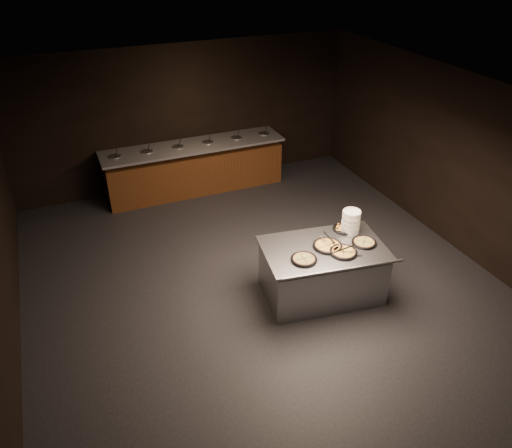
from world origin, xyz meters
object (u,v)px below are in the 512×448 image
object	(u,v)px
pan_veggie_whole	(304,259)
serving_counter	(322,272)
pan_cheese_whole	(328,246)
plate_stack	(351,221)

from	to	relation	value
pan_veggie_whole	serving_counter	bearing A→B (deg)	21.54
serving_counter	pan_cheese_whole	distance (m)	0.46
plate_stack	pan_cheese_whole	size ratio (longest dim) A/B	0.80
plate_stack	pan_cheese_whole	world-z (taller)	plate_stack
plate_stack	pan_veggie_whole	world-z (taller)	plate_stack
serving_counter	plate_stack	distance (m)	0.87
plate_stack	pan_veggie_whole	distance (m)	1.09
pan_veggie_whole	pan_cheese_whole	bearing A→B (deg)	19.05
pan_veggie_whole	pan_cheese_whole	size ratio (longest dim) A/B	0.87
plate_stack	pan_cheese_whole	distance (m)	0.60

